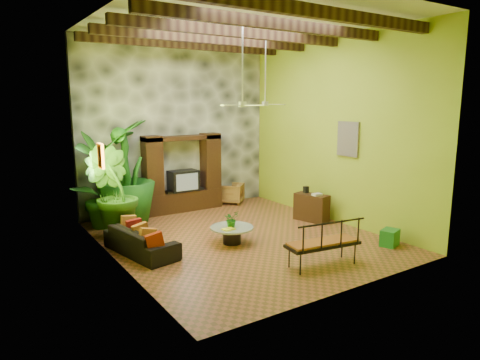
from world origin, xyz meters
TOP-DOWN VIEW (x-y plane):
  - ground at (0.00, 0.00)m, footprint 7.00×7.00m
  - ceiling at (0.00, 0.00)m, footprint 6.00×7.00m
  - back_wall at (0.00, 3.50)m, footprint 6.00×0.02m
  - left_wall at (-3.00, 0.00)m, footprint 0.02×7.00m
  - right_wall at (3.00, 0.00)m, footprint 0.02×7.00m
  - stone_accent_wall at (0.00, 3.44)m, footprint 5.98×0.10m
  - ceiling_beams at (0.00, 0.00)m, footprint 5.95×5.36m
  - entertainment_center at (0.00, 3.14)m, footprint 2.40×0.55m
  - ceiling_fan_front at (-0.20, -0.40)m, footprint 1.28×1.28m
  - ceiling_fan_back at (1.60, 1.20)m, footprint 1.28×1.28m
  - wall_art_mask at (-2.96, 1.00)m, footprint 0.06×0.32m
  - wall_art_painting at (2.96, -0.60)m, footprint 0.06×0.70m
  - sofa at (-2.41, 0.25)m, footprint 1.13×2.07m
  - wicker_armchair at (1.72, 3.14)m, footprint 1.00×1.00m
  - tall_plant_a at (-2.61, 2.64)m, footprint 1.59×1.55m
  - tall_plant_b at (-2.57, 1.67)m, footprint 1.57×1.53m
  - tall_plant_c at (-1.86, 2.82)m, footprint 2.04×2.04m
  - coffee_table at (-0.40, -0.26)m, footprint 1.01×1.01m
  - centerpiece_plant at (-0.41, -0.26)m, footprint 0.39×0.35m
  - yellow_tray at (-0.59, -0.41)m, footprint 0.29×0.22m
  - iron_bench at (0.39, -2.50)m, footprint 1.59×0.77m
  - side_console at (2.47, 0.17)m, footprint 0.65×1.01m
  - green_bin at (2.54, -2.38)m, footprint 0.52×0.45m

SIDE VIEW (x-z plane):
  - ground at x=0.00m, z-range 0.00..0.00m
  - green_bin at x=2.54m, z-range 0.00..0.38m
  - coffee_table at x=-0.40m, z-range 0.06..0.46m
  - sofa at x=-2.41m, z-range 0.00..0.57m
  - wicker_armchair at x=1.72m, z-range 0.00..0.65m
  - side_console at x=2.47m, z-range 0.00..0.75m
  - yellow_tray at x=-0.59m, z-range 0.40..0.43m
  - iron_bench at x=0.39m, z-range 0.25..0.82m
  - centerpiece_plant at x=-0.41m, z-range 0.40..0.78m
  - entertainment_center at x=0.00m, z-range -0.18..2.12m
  - tall_plant_b at x=-2.57m, z-range 0.00..2.22m
  - tall_plant_a at x=-2.61m, z-range 0.00..2.52m
  - tall_plant_c at x=-1.86m, z-range 0.00..2.80m
  - wall_art_mask at x=-2.96m, z-range 1.83..2.38m
  - wall_art_painting at x=2.96m, z-range 1.85..2.75m
  - back_wall at x=0.00m, z-range 0.00..5.00m
  - left_wall at x=-3.00m, z-range 0.00..5.00m
  - right_wall at x=3.00m, z-range 0.00..5.00m
  - stone_accent_wall at x=0.00m, z-range 0.01..4.99m
  - ceiling_fan_front at x=-0.20m, z-range 2.47..4.33m
  - ceiling_fan_back at x=1.60m, z-range 2.47..4.33m
  - ceiling_beams at x=0.00m, z-range 4.67..4.89m
  - ceiling at x=0.00m, z-range 4.99..5.01m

